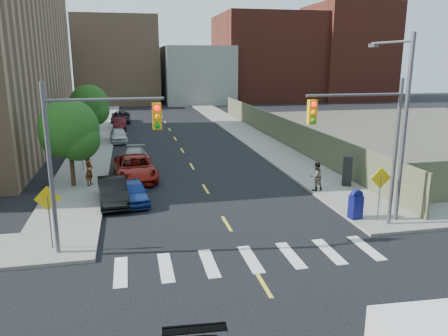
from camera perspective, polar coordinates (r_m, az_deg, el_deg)
name	(u,v)px	position (r m, az deg, el deg)	size (l,w,h in m)	color
ground	(282,315)	(14.59, 7.58, -18.48)	(160.00, 160.00, 0.00)	black
sidewalk_nw	(101,126)	(53.69, -15.77, 5.24)	(3.50, 73.00, 0.15)	gray
sidewalk_ne	(229,123)	(54.93, 0.65, 5.96)	(3.50, 73.00, 0.15)	gray
fence_north	(279,129)	(42.42, 7.18, 5.05)	(0.12, 44.00, 2.50)	#66704F
gravel_lot	(432,132)	(53.21, 25.50, 4.28)	(36.00, 42.00, 0.06)	#595447
bg_bldg_west	(21,70)	(83.42, -24.96, 11.54)	(14.00, 18.00, 12.00)	#592319
bg_bldg_midwest	(118,61)	(83.53, -13.73, 13.46)	(14.00, 16.00, 15.00)	#8C6B4C
bg_bldg_center	(196,75)	(82.50, -3.67, 12.08)	(12.00, 16.00, 10.00)	gray
bg_bldg_east	(266,58)	(87.58, 5.47, 14.12)	(18.00, 18.00, 16.00)	#592319
bg_bldg_fareast	(347,53)	(91.87, 15.74, 14.30)	(14.00, 16.00, 18.00)	#592319
smokestack	(367,26)	(93.98, 18.21, 17.17)	(1.80, 1.80, 28.00)	#8C6B4C
signal_nw	(89,145)	(17.90, -17.23, 2.84)	(4.59, 0.30, 7.00)	#59595E
signal_ne	(367,135)	(20.61, 18.16, 4.18)	(4.59, 0.30, 7.00)	#59595E
streetlight_ne	(401,115)	(22.44, 22.07, 6.39)	(0.25, 3.70, 9.00)	#59595E
warn_sign_nw	(48,206)	(19.24, -21.96, -4.61)	(1.06, 0.06, 2.83)	#59595E
warn_sign_ne	(380,184)	(22.18, 19.74, -2.00)	(1.06, 0.06, 2.83)	#59595E
warn_sign_midwest	(81,144)	(32.23, -18.16, 2.95)	(1.06, 0.06, 2.83)	#59595E
tree_west_near	(69,133)	(28.14, -19.56, 4.38)	(3.66, 3.64, 5.52)	#332114
tree_west_far	(89,107)	(42.94, -17.18, 7.64)	(3.66, 3.64, 5.52)	#332114
parked_car_blue	(134,192)	(24.82, -11.74, -3.06)	(1.50, 3.73, 1.27)	navy
parked_car_black	(113,191)	(24.93, -14.34, -2.95)	(1.51, 4.33, 1.43)	black
parked_car_red	(135,168)	(29.56, -11.55, 0.02)	(2.62, 5.68, 1.58)	maroon
parked_car_silver	(134,157)	(33.64, -11.66, 1.43)	(1.75, 4.31, 1.25)	#9A9CA1
parked_car_white	(119,135)	(43.26, -13.59, 4.18)	(1.61, 4.01, 1.37)	#BBBBBB
parked_car_maroon	(120,124)	(51.28, -13.44, 5.66)	(1.41, 4.05, 1.33)	#3D0C11
parked_car_grey	(121,117)	(56.70, -13.36, 6.47)	(2.31, 5.01, 1.39)	black
mailbox	(356,204)	(22.50, 16.83, -4.56)	(0.68, 0.56, 1.48)	#0F135C
payphone	(347,171)	(28.07, 15.80, -0.37)	(0.55, 0.45, 1.85)	black
pedestrian_west	(89,171)	(28.33, -17.20, -0.37)	(0.67, 0.44, 1.83)	gray
pedestrian_east	(316,176)	(26.60, 11.96, -1.09)	(0.83, 0.65, 1.71)	gray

